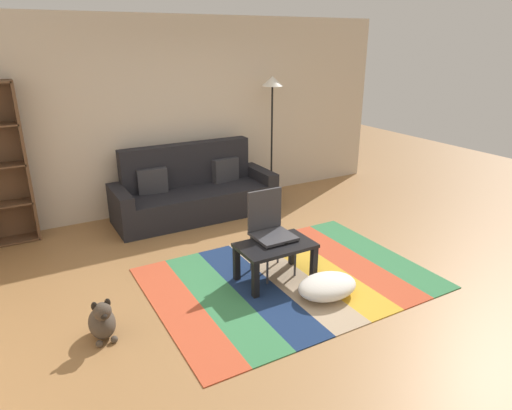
{
  "coord_description": "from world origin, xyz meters",
  "views": [
    {
      "loc": [
        -2.28,
        -3.65,
        2.38
      ],
      "look_at": [
        0.03,
        0.41,
        0.65
      ],
      "focal_mm": 31.52,
      "sensor_mm": 36.0,
      "label": 1
    }
  ],
  "objects_px": {
    "pouf": "(327,286)",
    "couch": "(194,193)",
    "coffee_table": "(275,251)",
    "standing_lamp": "(272,98)",
    "tv_remote": "(283,241)",
    "folding_chair": "(269,225)",
    "dog": "(102,321)"
  },
  "relations": [
    {
      "from": "couch",
      "to": "folding_chair",
      "type": "bearing_deg",
      "value": -87.78
    },
    {
      "from": "pouf",
      "to": "couch",
      "type": "bearing_deg",
      "value": 96.36
    },
    {
      "from": "folding_chair",
      "to": "dog",
      "type": "bearing_deg",
      "value": -119.42
    },
    {
      "from": "dog",
      "to": "folding_chair",
      "type": "xyz_separation_m",
      "value": [
        1.83,
        0.33,
        0.37
      ]
    },
    {
      "from": "tv_remote",
      "to": "couch",
      "type": "bearing_deg",
      "value": 101.6
    },
    {
      "from": "couch",
      "to": "coffee_table",
      "type": "distance_m",
      "value": 2.15
    },
    {
      "from": "tv_remote",
      "to": "folding_chair",
      "type": "distance_m",
      "value": 0.24
    },
    {
      "from": "couch",
      "to": "coffee_table",
      "type": "bearing_deg",
      "value": -89.4
    },
    {
      "from": "couch",
      "to": "folding_chair",
      "type": "distance_m",
      "value": 1.95
    },
    {
      "from": "couch",
      "to": "dog",
      "type": "xyz_separation_m",
      "value": [
        -1.75,
        -2.26,
        -0.18
      ]
    },
    {
      "from": "folding_chair",
      "to": "pouf",
      "type": "bearing_deg",
      "value": -22.73
    },
    {
      "from": "dog",
      "to": "standing_lamp",
      "type": "bearing_deg",
      "value": 37.46
    },
    {
      "from": "pouf",
      "to": "dog",
      "type": "bearing_deg",
      "value": 168.64
    },
    {
      "from": "standing_lamp",
      "to": "folding_chair",
      "type": "xyz_separation_m",
      "value": [
        -1.28,
        -2.06,
        -1.03
      ]
    },
    {
      "from": "dog",
      "to": "standing_lamp",
      "type": "xyz_separation_m",
      "value": [
        3.11,
        2.38,
        1.4
      ]
    },
    {
      "from": "couch",
      "to": "standing_lamp",
      "type": "height_order",
      "value": "standing_lamp"
    },
    {
      "from": "pouf",
      "to": "tv_remote",
      "type": "relative_size",
      "value": 4.13
    },
    {
      "from": "couch",
      "to": "coffee_table",
      "type": "xyz_separation_m",
      "value": [
        0.02,
        -2.15,
        0.0
      ]
    },
    {
      "from": "coffee_table",
      "to": "pouf",
      "type": "bearing_deg",
      "value": -62.22
    },
    {
      "from": "dog",
      "to": "tv_remote",
      "type": "height_order",
      "value": "tv_remote"
    },
    {
      "from": "folding_chair",
      "to": "couch",
      "type": "bearing_deg",
      "value": 142.66
    },
    {
      "from": "coffee_table",
      "to": "dog",
      "type": "distance_m",
      "value": 1.79
    },
    {
      "from": "pouf",
      "to": "folding_chair",
      "type": "relative_size",
      "value": 0.69
    },
    {
      "from": "standing_lamp",
      "to": "folding_chair",
      "type": "distance_m",
      "value": 2.63
    },
    {
      "from": "coffee_table",
      "to": "tv_remote",
      "type": "distance_m",
      "value": 0.13
    },
    {
      "from": "couch",
      "to": "coffee_table",
      "type": "height_order",
      "value": "couch"
    },
    {
      "from": "dog",
      "to": "folding_chair",
      "type": "height_order",
      "value": "folding_chair"
    },
    {
      "from": "coffee_table",
      "to": "standing_lamp",
      "type": "height_order",
      "value": "standing_lamp"
    },
    {
      "from": "coffee_table",
      "to": "standing_lamp",
      "type": "distance_m",
      "value": 2.9
    },
    {
      "from": "coffee_table",
      "to": "dog",
      "type": "height_order",
      "value": "coffee_table"
    },
    {
      "from": "pouf",
      "to": "folding_chair",
      "type": "bearing_deg",
      "value": 106.82
    },
    {
      "from": "tv_remote",
      "to": "folding_chair",
      "type": "height_order",
      "value": "folding_chair"
    }
  ]
}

